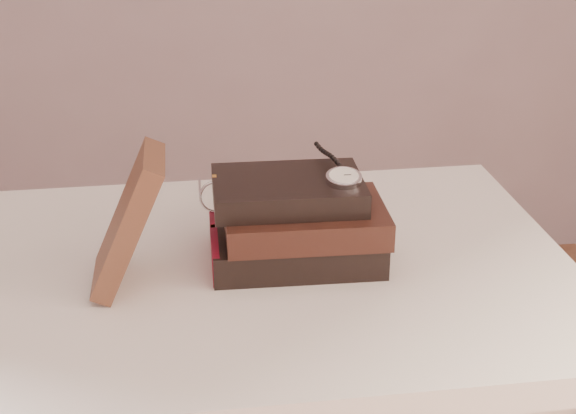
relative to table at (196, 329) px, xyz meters
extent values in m
cube|color=white|center=(0.00, 0.00, 0.07)|extent=(1.00, 0.60, 0.04)
cube|color=white|center=(0.00, 0.00, 0.01)|extent=(0.88, 0.49, 0.08)
cylinder|color=white|center=(0.45, 0.25, -0.30)|extent=(0.05, 0.05, 0.71)
cube|color=black|center=(0.14, 0.01, 0.11)|extent=(0.23, 0.16, 0.04)
cube|color=beige|center=(0.14, 0.01, 0.11)|extent=(0.22, 0.15, 0.03)
cube|color=gold|center=(0.03, 0.04, 0.11)|extent=(0.01, 0.01, 0.04)
cube|color=maroon|center=(0.03, 0.01, 0.11)|extent=(0.01, 0.14, 0.04)
cube|color=black|center=(0.15, 0.00, 0.15)|extent=(0.21, 0.15, 0.04)
cube|color=beige|center=(0.15, 0.00, 0.15)|extent=(0.21, 0.14, 0.03)
cube|color=gold|center=(0.05, 0.03, 0.15)|extent=(0.01, 0.01, 0.04)
cube|color=black|center=(0.13, 0.02, 0.19)|extent=(0.20, 0.14, 0.03)
cube|color=beige|center=(0.13, 0.02, 0.19)|extent=(0.19, 0.13, 0.03)
cube|color=gold|center=(0.03, 0.04, 0.19)|extent=(0.01, 0.01, 0.03)
cube|color=#432519|center=(-0.08, -0.03, 0.18)|extent=(0.10, 0.11, 0.18)
cylinder|color=silver|center=(0.20, -0.01, 0.21)|extent=(0.05, 0.05, 0.02)
cylinder|color=white|center=(0.20, -0.01, 0.21)|extent=(0.04, 0.04, 0.01)
torus|color=silver|center=(0.20, -0.01, 0.21)|extent=(0.04, 0.04, 0.01)
cylinder|color=silver|center=(0.20, 0.02, 0.21)|extent=(0.01, 0.01, 0.01)
cube|color=black|center=(0.20, 0.00, 0.21)|extent=(0.00, 0.01, 0.00)
cube|color=black|center=(0.20, -0.01, 0.21)|extent=(0.01, 0.00, 0.00)
sphere|color=black|center=(0.20, 0.03, 0.21)|extent=(0.01, 0.01, 0.01)
sphere|color=black|center=(0.20, 0.04, 0.22)|extent=(0.01, 0.01, 0.01)
sphere|color=black|center=(0.19, 0.05, 0.22)|extent=(0.01, 0.01, 0.01)
sphere|color=black|center=(0.19, 0.05, 0.22)|extent=(0.01, 0.01, 0.01)
sphere|color=black|center=(0.19, 0.06, 0.22)|extent=(0.01, 0.01, 0.01)
sphere|color=black|center=(0.19, 0.07, 0.21)|extent=(0.01, 0.01, 0.01)
sphere|color=black|center=(0.19, 0.08, 0.21)|extent=(0.01, 0.01, 0.01)
sphere|color=black|center=(0.19, 0.09, 0.21)|extent=(0.01, 0.01, 0.01)
sphere|color=black|center=(0.19, 0.10, 0.21)|extent=(0.01, 0.01, 0.01)
sphere|color=black|center=(0.18, 0.10, 0.21)|extent=(0.01, 0.01, 0.01)
sphere|color=black|center=(0.18, 0.11, 0.21)|extent=(0.01, 0.01, 0.01)
torus|color=silver|center=(0.04, 0.08, 0.16)|extent=(0.04, 0.01, 0.04)
torus|color=silver|center=(0.09, 0.08, 0.16)|extent=(0.04, 0.01, 0.04)
cylinder|color=silver|center=(0.06, 0.08, 0.16)|extent=(0.01, 0.00, 0.00)
cylinder|color=silver|center=(0.02, 0.13, 0.15)|extent=(0.01, 0.10, 0.02)
cylinder|color=silver|center=(0.11, 0.13, 0.15)|extent=(0.01, 0.10, 0.02)
camera|label=1|loc=(-0.02, -0.99, 0.62)|focal=53.60mm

